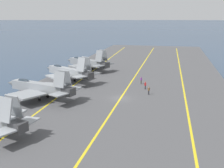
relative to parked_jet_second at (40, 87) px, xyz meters
name	(u,v)px	position (x,y,z in m)	size (l,w,h in m)	color
ground_plane	(121,100)	(4.06, -15.73, -2.83)	(2000.00, 2000.00, 0.00)	#2D425B
carrier_deck	(121,99)	(4.06, -15.73, -2.63)	(205.32, 46.82, 0.40)	#4C4C4F
deck_stripe_foul_line	(186,102)	(4.06, -28.61, -2.43)	(184.79, 0.36, 0.01)	yellow
deck_stripe_centerline	(121,98)	(4.06, -15.73, -2.43)	(184.79, 0.36, 0.01)	yellow
deck_stripe_edge_line	(61,94)	(4.06, -2.86, -2.43)	(184.79, 0.36, 0.01)	yellow
parked_jet_second	(40,87)	(0.00, 0.00, 0.00)	(13.07, 17.00, 6.28)	gray
parked_jet_third	(68,72)	(15.35, -0.21, 0.21)	(12.56, 16.40, 6.84)	#93999E
parked_jet_fourth	(87,62)	(31.52, -0.08, -0.08)	(12.70, 16.73, 6.58)	gray
crew_brown_vest	(149,90)	(7.93, -21.05, -1.45)	(0.46, 0.42, 1.79)	#232328
crew_red_vest	(145,85)	(12.23, -19.88, -1.46)	(0.34, 0.43, 1.78)	#232328
crew_purple_vest	(141,80)	(17.15, -18.37, -1.47)	(0.46, 0.41, 1.76)	#383328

